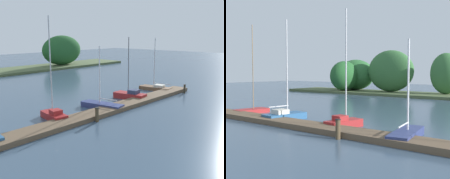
{
  "view_description": "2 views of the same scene",
  "coord_description": "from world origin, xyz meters",
  "views": [
    {
      "loc": [
        -13.91,
        -2.93,
        6.51
      ],
      "look_at": [
        4.25,
        13.53,
        1.44
      ],
      "focal_mm": 43.51,
      "sensor_mm": 36.0,
      "label": 1
    },
    {
      "loc": [
        9.91,
        -1.62,
        3.7
      ],
      "look_at": [
        -2.13,
        13.34,
        2.54
      ],
      "focal_mm": 48.13,
      "sensor_mm": 36.0,
      "label": 2
    }
  ],
  "objects": [
    {
      "name": "dock_pier",
      "position": [
        0.0,
        12.14,
        0.17
      ],
      "size": [
        29.45,
        1.8,
        0.35
      ],
      "color": "brown",
      "rests_on": "ground"
    },
    {
      "name": "sailboat_3",
      "position": [
        2.67,
        13.43,
        0.31
      ],
      "size": [
        1.85,
        4.2,
        5.48
      ],
      "rotation": [
        0.0,
        0.0,
        1.76
      ],
      "color": "navy",
      "rests_on": "ground"
    },
    {
      "name": "sailboat_0",
      "position": [
        -12.69,
        14.32,
        0.27
      ],
      "size": [
        1.65,
        3.21,
        7.8
      ],
      "rotation": [
        0.0,
        0.0,
        1.48
      ],
      "color": "maroon",
      "rests_on": "ground"
    },
    {
      "name": "sailboat_2",
      "position": [
        -2.05,
        13.94,
        0.43
      ],
      "size": [
        1.43,
        2.93,
        7.78
      ],
      "rotation": [
        0.0,
        0.0,
        1.42
      ],
      "color": "maroon",
      "rests_on": "ground"
    },
    {
      "name": "mooring_piling_1",
      "position": [
        -0.24,
        10.99,
        0.56
      ],
      "size": [
        0.32,
        0.32,
        1.11
      ],
      "color": "#4C3D28",
      "rests_on": "ground"
    },
    {
      "name": "far_shore",
      "position": [
        -6.32,
        41.25,
        2.66
      ],
      "size": [
        66.03,
        8.85,
        7.14
      ],
      "color": "#4C5B38",
      "rests_on": "ground"
    },
    {
      "name": "sailboat_1",
      "position": [
        -7.5,
        13.63,
        0.4
      ],
      "size": [
        1.73,
        3.59,
        7.62
      ],
      "rotation": [
        0.0,
        0.0,
        1.46
      ],
      "color": "#285684",
      "rests_on": "ground"
    }
  ]
}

